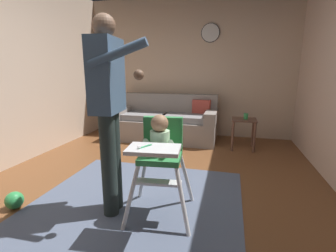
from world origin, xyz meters
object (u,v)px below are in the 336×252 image
couch (166,122)px  wall_clock (210,33)px  toy_ball (14,200)px  side_table (244,127)px  adult_standing (109,107)px  sippy_cup (246,116)px  high_chair (160,147)px

couch → wall_clock: 1.90m
toy_ball → side_table: 3.35m
adult_standing → side_table: (1.27, 2.28, -0.62)m
sippy_cup → wall_clock: wall_clock is taller
wall_clock → couch: bearing=-147.4°
couch → toy_ball: (-0.79, -2.80, -0.25)m
wall_clock → sippy_cup: bearing=-47.8°
high_chair → adult_standing: 0.57m
adult_standing → side_table: 2.68m
high_chair → sippy_cup: high_chair is taller
toy_ball → sippy_cup: bearing=48.0°
couch → sippy_cup: couch is taller
side_table → sippy_cup: sippy_cup is taller
high_chair → side_table: high_chair is taller
couch → side_table: couch is taller
couch → toy_ball: size_ratio=11.54×
side_table → sippy_cup: bearing=0.0°
high_chair → toy_ball: (-1.40, -0.26, -0.57)m
couch → sippy_cup: 1.50m
wall_clock → high_chair: bearing=-92.6°
toy_ball → sippy_cup: size_ratio=1.68×
high_chair → adult_standing: size_ratio=0.54×
high_chair → couch: bearing=-172.5°
side_table → wall_clock: size_ratio=1.46×
high_chair → side_table: (0.82, 2.24, -0.27)m
high_chair → toy_ball: high_chair is taller
adult_standing → wall_clock: 3.28m
high_chair → wall_clock: (0.14, 3.01, 1.36)m
adult_standing → toy_ball: size_ratio=10.49×
couch → side_table: bearing=78.1°
adult_standing → wall_clock: size_ratio=4.97×
high_chair → wall_clock: 3.31m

